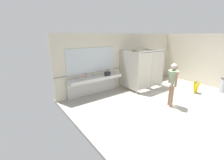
{
  "coord_description": "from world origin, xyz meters",
  "views": [
    {
      "loc": [
        -5.4,
        -2.87,
        2.73
      ],
      "look_at": [
        -2.26,
        1.4,
        1.13
      ],
      "focal_mm": 24.11,
      "sensor_mm": 36.0,
      "label": 1
    }
  ],
  "objects_px": {
    "handbag": "(107,73)",
    "soap_dispenser": "(86,75)",
    "trash_bin": "(224,85)",
    "wet_floor_sign": "(196,87)",
    "person_standing": "(173,80)",
    "paper_cup": "(82,79)"
  },
  "relations": [
    {
      "from": "trash_bin",
      "to": "paper_cup",
      "type": "distance_m",
      "value": 6.83
    },
    {
      "from": "wet_floor_sign",
      "to": "trash_bin",
      "type": "bearing_deg",
      "value": -32.26
    },
    {
      "from": "handbag",
      "to": "soap_dispenser",
      "type": "bearing_deg",
      "value": 161.73
    },
    {
      "from": "person_standing",
      "to": "paper_cup",
      "type": "bearing_deg",
      "value": 133.29
    },
    {
      "from": "wet_floor_sign",
      "to": "person_standing",
      "type": "bearing_deg",
      "value": -177.94
    },
    {
      "from": "trash_bin",
      "to": "paper_cup",
      "type": "height_order",
      "value": "paper_cup"
    },
    {
      "from": "trash_bin",
      "to": "person_standing",
      "type": "distance_m",
      "value": 3.59
    },
    {
      "from": "paper_cup",
      "to": "wet_floor_sign",
      "type": "height_order",
      "value": "paper_cup"
    },
    {
      "from": "person_standing",
      "to": "wet_floor_sign",
      "type": "bearing_deg",
      "value": 2.06
    },
    {
      "from": "trash_bin",
      "to": "wet_floor_sign",
      "type": "xyz_separation_m",
      "value": [
        -1.19,
        0.75,
        -0.06
      ]
    },
    {
      "from": "paper_cup",
      "to": "wet_floor_sign",
      "type": "relative_size",
      "value": 0.19
    },
    {
      "from": "wet_floor_sign",
      "to": "paper_cup",
      "type": "bearing_deg",
      "value": 151.63
    },
    {
      "from": "paper_cup",
      "to": "wet_floor_sign",
      "type": "distance_m",
      "value": 5.44
    },
    {
      "from": "soap_dispenser",
      "to": "paper_cup",
      "type": "relative_size",
      "value": 1.99
    },
    {
      "from": "soap_dispenser",
      "to": "trash_bin",
      "type": "bearing_deg",
      "value": -32.41
    },
    {
      "from": "paper_cup",
      "to": "soap_dispenser",
      "type": "bearing_deg",
      "value": 37.01
    },
    {
      "from": "paper_cup",
      "to": "handbag",
      "type": "bearing_deg",
      "value": -2.89
    },
    {
      "from": "trash_bin",
      "to": "handbag",
      "type": "height_order",
      "value": "handbag"
    },
    {
      "from": "trash_bin",
      "to": "handbag",
      "type": "bearing_deg",
      "value": 145.15
    },
    {
      "from": "paper_cup",
      "to": "person_standing",
      "type": "bearing_deg",
      "value": -46.71
    },
    {
      "from": "soap_dispenser",
      "to": "paper_cup",
      "type": "bearing_deg",
      "value": -142.99
    },
    {
      "from": "handbag",
      "to": "wet_floor_sign",
      "type": "relative_size",
      "value": 0.57
    }
  ]
}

